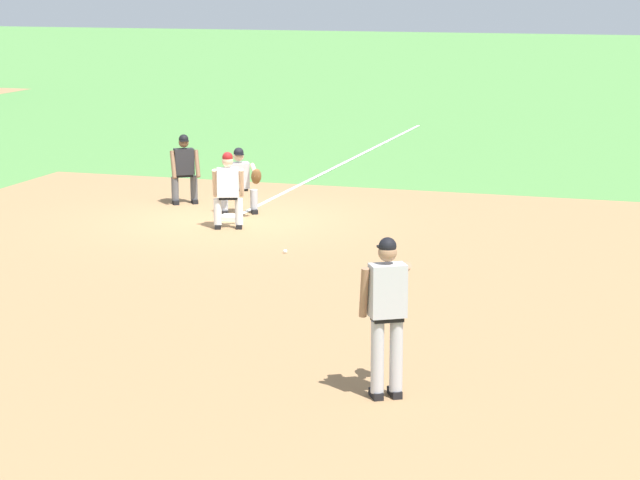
{
  "coord_description": "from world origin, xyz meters",
  "views": [
    {
      "loc": [
        -22.24,
        -8.86,
        4.7
      ],
      "look_at": [
        -6.46,
        -3.88,
        1.16
      ],
      "focal_mm": 70.0,
      "sensor_mm": 36.0,
      "label": 1
    }
  ],
  "objects": [
    {
      "name": "infield_dirt_patch",
      "position": [
        -4.61,
        -2.77,
        0.0
      ],
      "size": [
        18.0,
        18.0,
        0.01
      ],
      "primitive_type": "cube",
      "color": "#9E754C",
      "rests_on": "ground"
    },
    {
      "name": "umpire",
      "position": [
        1.34,
        1.55,
        0.79
      ],
      "size": [
        0.64,
        0.68,
        1.46
      ],
      "color": "black",
      "rests_on": "ground"
    },
    {
      "name": "foul_line_stripe",
      "position": [
        8.11,
        0.0,
        0.01
      ],
      "size": [
        16.21,
        0.1,
        0.0
      ],
      "primitive_type": "cube",
      "color": "white",
      "rests_on": "ground"
    },
    {
      "name": "baserunner",
      "position": [
        -0.82,
        -0.29,
        0.79
      ],
      "size": [
        0.57,
        0.66,
        1.46
      ],
      "color": "black",
      "rests_on": "ground"
    },
    {
      "name": "first_base_bag",
      "position": [
        0.0,
        0.0,
        0.04
      ],
      "size": [
        0.38,
        0.38,
        0.09
      ],
      "primitive_type": "cube",
      "color": "white",
      "rests_on": "ground"
    },
    {
      "name": "ground_plane",
      "position": [
        0.0,
        0.0,
        0.0
      ],
      "size": [
        160.0,
        160.0,
        0.0
      ],
      "primitive_type": "plane",
      "color": "#518942"
    },
    {
      "name": "first_baseman",
      "position": [
        0.59,
        0.01,
        0.73
      ],
      "size": [
        0.82,
        1.02,
        1.34
      ],
      "color": "black",
      "rests_on": "ground"
    },
    {
      "name": "baseball",
      "position": [
        -2.5,
        -2.0,
        0.04
      ],
      "size": [
        0.07,
        0.07,
        0.07
      ],
      "primitive_type": "sphere",
      "color": "white",
      "rests_on": "ground"
    },
    {
      "name": "pitcher",
      "position": [
        -9.19,
        -5.53,
        1.06
      ],
      "size": [
        0.84,
        0.58,
        1.86
      ],
      "color": "black",
      "rests_on": "ground"
    }
  ]
}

